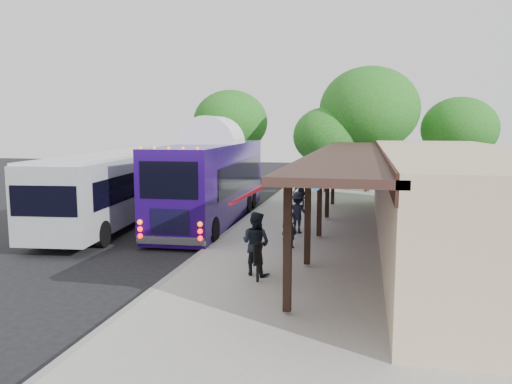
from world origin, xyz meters
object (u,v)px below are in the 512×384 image
Objects in this scene: city_bus at (114,186)px; sign_board at (257,255)px; ped_b at (256,243)px; ped_d at (298,213)px; ped_c at (301,192)px; ped_a at (289,226)px; coach_bus at (213,177)px.

sign_board is at bearing -47.83° from city_bus.
ped_d is (0.43, 5.87, -0.09)m from ped_b.
ped_b reaches higher than ped_d.
ped_d is 1.49× the size of sign_board.
ped_b reaches higher than sign_board.
sign_board is at bearing 62.29° from ped_c.
ped_b is 1.11× the size of ped_d.
city_bus is 9.65m from ped_c.
ped_c is (-0.71, 9.00, 0.01)m from ped_a.
ped_b is (7.93, -6.56, -0.69)m from city_bus.
coach_bus is 7.39× the size of ped_d.
sign_board is at bearing -125.70° from ped_a.
city_bus reaches higher than ped_a.
coach_bus is at bearing -44.20° from ped_b.
ped_b is at bearing 116.97° from sign_board.
ped_c is (-0.24, 12.34, -0.13)m from ped_b.
ped_b is at bearing -129.73° from ped_a.
ped_d reaches higher than ped_a.
city_bus is 7.31× the size of ped_d.
ped_a is at bearing 97.10° from sign_board.
ped_b is 1.16× the size of ped_c.
city_bus is 10.91m from sign_board.
coach_bus is at bearing 98.94° from ped_a.
coach_bus is 9.30m from ped_b.
sign_board is (0.43, -13.00, -0.04)m from ped_c.
coach_bus is 5.11m from ped_d.
ped_b is 12.34m from ped_c.
sign_board is (4.07, -9.06, -1.18)m from coach_bus.
coach_bus is at bearing 125.25° from sign_board.
city_bus reaches higher than ped_b.
city_bus is 10.92× the size of sign_board.
sign_board is at bearing -68.49° from coach_bus.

